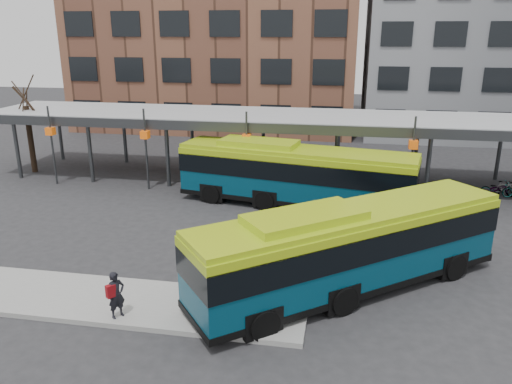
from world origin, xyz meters
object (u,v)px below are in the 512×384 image
(tree, at_px, (30,136))
(bus_front, at_px, (350,246))
(pedestrian, at_px, (116,295))
(bus_rear, at_px, (294,173))

(tree, height_order, bus_front, tree)
(bus_front, xyz_separation_m, pedestrian, (-7.34, -3.42, -0.76))
(bus_front, distance_m, pedestrian, 8.14)
(tree, relative_size, pedestrian, 3.54)
(tree, bearing_deg, pedestrian, -50.05)
(bus_rear, xyz_separation_m, pedestrian, (-4.40, -12.35, -0.82))
(tree, bearing_deg, bus_front, -31.29)
(tree, bearing_deg, bus_rear, -11.73)
(bus_rear, height_order, pedestrian, bus_rear)
(bus_rear, distance_m, pedestrian, 13.14)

